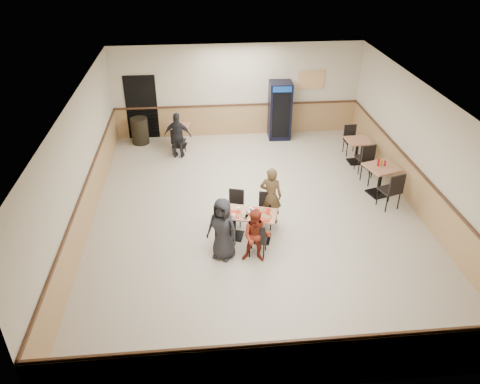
{
  "coord_description": "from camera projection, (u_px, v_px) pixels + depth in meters",
  "views": [
    {
      "loc": [
        -1.32,
        -9.6,
        6.33
      ],
      "look_at": [
        -0.44,
        -0.5,
        0.95
      ],
      "focal_mm": 35.0,
      "sensor_mm": 36.0,
      "label": 1
    }
  ],
  "objects": [
    {
      "name": "back_table",
      "position": [
        179.0,
        132.0,
        14.77
      ],
      "size": [
        0.78,
        0.78,
        0.7
      ],
      "rotation": [
        0.0,
        0.0,
        -0.22
      ],
      "color": "black",
      "rests_on": "ground"
    },
    {
      "name": "room_shell",
      "position": [
        306.0,
        146.0,
        13.6
      ],
      "size": [
        10.0,
        10.0,
        10.0
      ],
      "color": "silver",
      "rests_on": "ground"
    },
    {
      "name": "main_table",
      "position": [
        248.0,
        221.0,
        10.48
      ],
      "size": [
        1.38,
        0.96,
        0.67
      ],
      "rotation": [
        0.0,
        0.0,
        -0.29
      ],
      "color": "black",
      "rests_on": "ground"
    },
    {
      "name": "side_table_far_chair_north",
      "position": [
        351.0,
        140.0,
        14.27
      ],
      "size": [
        0.44,
        0.44,
        0.91
      ],
      "primitive_type": null,
      "rotation": [
        0.0,
        0.0,
        0.04
      ],
      "color": "black",
      "rests_on": "ground"
    },
    {
      "name": "side_table_near_chair_south",
      "position": [
        390.0,
        189.0,
        11.59
      ],
      "size": [
        0.59,
        0.59,
        1.03
      ],
      "primitive_type": null,
      "rotation": [
        0.0,
        0.0,
        3.43
      ],
      "color": "black",
      "rests_on": "ground"
    },
    {
      "name": "tabletop_clutter",
      "position": [
        249.0,
        213.0,
        10.31
      ],
      "size": [
        1.14,
        0.68,
        0.12
      ],
      "rotation": [
        0.0,
        0.0,
        -0.29
      ],
      "color": "red",
      "rests_on": "main_table"
    },
    {
      "name": "side_table_far",
      "position": [
        357.0,
        148.0,
        13.76
      ],
      "size": [
        0.7,
        0.7,
        0.72
      ],
      "rotation": [
        0.0,
        0.0,
        0.04
      ],
      "color": "black",
      "rests_on": "ground"
    },
    {
      "name": "condiment_caddy",
      "position": [
        381.0,
        163.0,
        11.99
      ],
      "size": [
        0.23,
        0.06,
        0.2
      ],
      "color": "#B40C1D",
      "rests_on": "side_table_near"
    },
    {
      "name": "back_table_chair_lone",
      "position": [
        179.0,
        140.0,
        14.3
      ],
      "size": [
        0.49,
        0.49,
        0.89
      ],
      "primitive_type": null,
      "rotation": [
        0.0,
        0.0,
        2.92
      ],
      "color": "black",
      "rests_on": "ground"
    },
    {
      "name": "side_table_near_chair_north",
      "position": [
        372.0,
        165.0,
        12.7
      ],
      "size": [
        0.59,
        0.59,
        1.03
      ],
      "primitive_type": null,
      "rotation": [
        0.0,
        0.0,
        0.29
      ],
      "color": "black",
      "rests_on": "ground"
    },
    {
      "name": "side_table_near",
      "position": [
        381.0,
        176.0,
        12.13
      ],
      "size": [
        0.95,
        0.95,
        0.81
      ],
      "rotation": [
        0.0,
        0.0,
        0.29
      ],
      "color": "black",
      "rests_on": "ground"
    },
    {
      "name": "diner_woman_left",
      "position": [
        223.0,
        229.0,
        9.77
      ],
      "size": [
        0.83,
        0.75,
        1.42
      ],
      "primitive_type": "imported",
      "rotation": [
        0.0,
        0.0,
        -0.54
      ],
      "color": "#212227",
      "rests_on": "ground"
    },
    {
      "name": "main_chairs",
      "position": [
        246.0,
        222.0,
        10.5
      ],
      "size": [
        1.49,
        1.73,
        0.85
      ],
      "rotation": [
        0.0,
        0.0,
        -0.29
      ],
      "color": "black",
      "rests_on": "ground"
    },
    {
      "name": "side_table_far_chair_south",
      "position": [
        363.0,
        157.0,
        13.28
      ],
      "size": [
        0.44,
        0.44,
        0.91
      ],
      "primitive_type": null,
      "rotation": [
        0.0,
        0.0,
        3.18
      ],
      "color": "black",
      "rests_on": "ground"
    },
    {
      "name": "lone_diner",
      "position": [
        178.0,
        136.0,
        13.96
      ],
      "size": [
        0.88,
        0.52,
        1.41
      ],
      "primitive_type": "imported",
      "rotation": [
        0.0,
        0.0,
        2.92
      ],
      "color": "#212227",
      "rests_on": "ground"
    },
    {
      "name": "diner_woman_right",
      "position": [
        256.0,
        236.0,
        9.69
      ],
      "size": [
        0.69,
        0.59,
        1.25
      ],
      "primitive_type": "imported",
      "rotation": [
        0.0,
        0.0,
        -0.21
      ],
      "color": "maroon",
      "rests_on": "ground"
    },
    {
      "name": "ground",
      "position": [
        256.0,
        214.0,
        11.56
      ],
      "size": [
        10.0,
        10.0,
        0.0
      ],
      "primitive_type": "plane",
      "color": "beige",
      "rests_on": "ground"
    },
    {
      "name": "pepsi_cooler",
      "position": [
        280.0,
        110.0,
        15.13
      ],
      "size": [
        0.73,
        0.74,
        1.87
      ],
      "rotation": [
        0.0,
        0.0,
        -0.04
      ],
      "color": "black",
      "rests_on": "ground"
    },
    {
      "name": "trash_bin",
      "position": [
        140.0,
        131.0,
        14.98
      ],
      "size": [
        0.54,
        0.54,
        0.85
      ],
      "primitive_type": "cylinder",
      "color": "black",
      "rests_on": "ground"
    },
    {
      "name": "diner_man_opposite",
      "position": [
        271.0,
        196.0,
        10.92
      ],
      "size": [
        0.61,
        0.49,
        1.44
      ],
      "primitive_type": "imported",
      "rotation": [
        0.0,
        0.0,
        2.83
      ],
      "color": "brown",
      "rests_on": "ground"
    }
  ]
}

